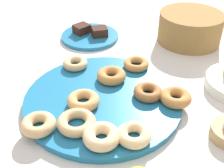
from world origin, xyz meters
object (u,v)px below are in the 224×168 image
object	(u,v)px
donut_0	(102,136)
basket	(190,28)
donut_7	(84,101)
donut_8	(134,135)
cake_plate	(90,36)
donut_3	(77,122)
donut_9	(176,97)
donut_5	(136,64)
donut_2	(111,76)
donut_4	(75,64)
brownie_near	(82,29)
donut_1	(39,124)
donut_plate	(103,99)
brownie_far	(100,32)
donut_6	(148,92)

from	to	relation	value
donut_0	basket	world-z (taller)	basket
donut_7	basket	bearing A→B (deg)	103.89
donut_8	cake_plate	world-z (taller)	donut_8
donut_3	donut_9	xyz separation A→B (m)	(0.06, 0.26, 0.00)
donut_5	donut_0	bearing A→B (deg)	-51.69
donut_2	donut_4	bearing A→B (deg)	-156.33
donut_0	donut_3	bearing A→B (deg)	-162.05
donut_7	brownie_near	distance (m)	0.44
donut_8	cake_plate	bearing A→B (deg)	159.65
donut_2	brownie_near	world-z (taller)	same
donut_3	brownie_near	distance (m)	0.52
donut_5	donut_8	distance (m)	0.30
donut_1	donut_3	xyz separation A→B (m)	(0.04, 0.08, -0.00)
donut_2	donut_0	bearing A→B (deg)	-39.18
donut_plate	brownie_near	world-z (taller)	brownie_near
donut_3	basket	xyz separation A→B (m)	(-0.19, 0.57, 0.02)
donut_1	brownie_near	size ratio (longest dim) A/B	1.46
donut_7	basket	distance (m)	0.54
donut_4	cake_plate	distance (m)	0.24
donut_7	brownie_far	world-z (taller)	same
donut_4	donut_6	bearing A→B (deg)	20.65
cake_plate	donut_plate	bearing A→B (deg)	-25.45
donut_5	brownie_near	bearing A→B (deg)	-177.53
donut_2	donut_8	world-z (taller)	donut_2
cake_plate	basket	bearing A→B (deg)	52.13
donut_3	donut_4	distance (m)	0.27
donut_8	brownie_far	distance (m)	0.54
donut_0	cake_plate	distance (m)	0.55
donut_2	donut_7	distance (m)	0.14
donut_1	brownie_near	xyz separation A→B (m)	(-0.41, 0.34, -0.00)
donut_plate	donut_9	xyz separation A→B (m)	(0.12, 0.15, 0.02)
basket	donut_9	bearing A→B (deg)	-51.36
donut_1	donut_4	bearing A→B (deg)	134.10
donut_plate	donut_4	xyz separation A→B (m)	(-0.18, 0.01, 0.02)
brownie_far	donut_2	bearing A→B (deg)	-25.63
donut_5	donut_6	world-z (taller)	donut_6
donut_0	brownie_far	world-z (taller)	donut_0
donut_5	basket	size ratio (longest dim) A/B	0.34
donut_0	donut_9	distance (m)	0.24
donut_1	donut_2	bearing A→B (deg)	106.08
donut_5	donut_plate	bearing A→B (deg)	-67.93
cake_plate	donut_0	bearing A→B (deg)	-27.80
donut_6	cake_plate	xyz separation A→B (m)	(-0.42, 0.07, -0.02)
donut_7	cake_plate	size ratio (longest dim) A/B	0.39
donut_9	brownie_far	xyz separation A→B (m)	(-0.45, 0.05, -0.00)
brownie_far	donut_7	bearing A→B (deg)	-37.77
donut_7	brownie_near	xyz separation A→B (m)	(-0.39, 0.21, -0.00)
donut_7	cake_plate	distance (m)	0.42
donut_1	brownie_near	world-z (taller)	same
donut_9	cake_plate	distance (m)	0.48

